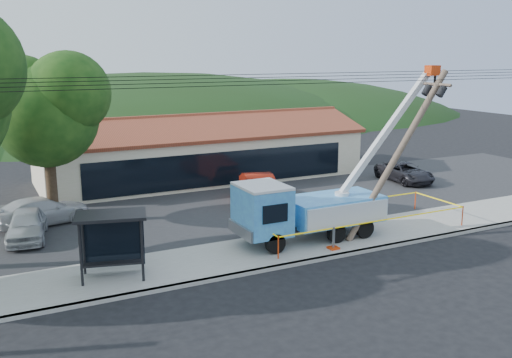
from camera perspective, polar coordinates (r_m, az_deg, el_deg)
The scene contains 16 objects.
ground at distance 22.19m, azimuth 3.96°, elevation -10.88°, with size 120.00×120.00×0.00m, color black.
curb at distance 23.85m, azimuth 1.36°, elevation -8.95°, with size 60.00×0.25×0.15m, color gray.
sidewalk at distance 25.43m, azimuth -0.68°, elevation -7.55°, with size 60.00×4.00×0.15m, color gray.
parking_lot at distance 32.47m, azimuth -6.92°, elevation -3.22°, with size 60.00×12.00×0.10m, color #28282B.
strip_mall at distance 40.74m, azimuth -5.56°, elevation 2.67°, with size 22.50×8.53×4.67m.
tree_lot at distance 30.76m, azimuth -20.32°, elevation 6.91°, with size 6.30×5.60×8.94m.
hill_center at distance 75.81m, azimuth -10.99°, elevation 5.60°, with size 89.60×64.00×32.00m, color #1B3312.
hill_east at distance 83.47m, azimuth 2.39°, elevation 6.43°, with size 72.80×52.00×26.00m, color #1B3312.
utility_truck at distance 26.85m, azimuth 5.09°, elevation -2.88°, with size 10.87×3.90×8.04m.
leaning_pole at distance 28.17m, azimuth 14.44°, elevation 3.24°, with size 5.65×1.76×7.97m.
bus_shelter at distance 23.01m, azimuth -14.25°, elevation -4.94°, with size 3.01×2.27×2.59m.
caution_tape at distance 28.69m, azimuth 10.01°, elevation -3.66°, with size 10.83×3.53×1.02m.
car_silver at distance 29.46m, azimuth -21.82°, elevation -5.80°, with size 1.71×4.24×1.45m, color #AAAEB2.
car_red at distance 34.13m, azimuth 0.39°, elevation -2.44°, with size 1.71×4.90×1.62m, color #9F200F.
car_white at distance 31.70m, azimuth -20.50°, elevation -4.43°, with size 2.00×4.93×1.43m, color silver.
car_dark at distance 40.77m, azimuth 14.58°, elevation -0.37°, with size 2.18×4.73×1.31m, color #222127.
Camera 1 is at (-10.51, -17.45, 8.79)m, focal length 40.00 mm.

